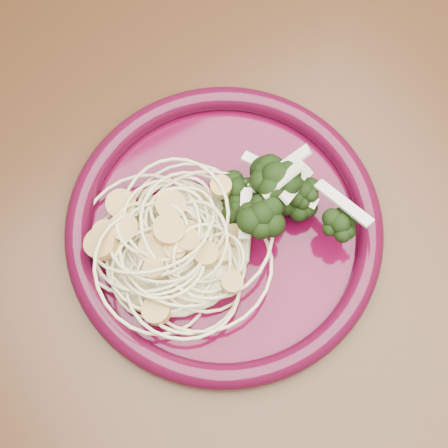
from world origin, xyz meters
TOP-DOWN VIEW (x-y plane):
  - dining_table at (0.00, 0.00)m, footprint 1.20×0.80m
  - dinner_plate at (0.06, 0.02)m, footprint 0.31×0.31m
  - spaghetti_pile at (0.02, 0.02)m, footprint 0.14×0.13m
  - scallop_cluster at (0.02, 0.02)m, footprint 0.14×0.14m
  - broccoli_pile at (0.12, 0.02)m, footprint 0.09×0.14m
  - onion_garnish at (0.12, 0.02)m, footprint 0.06×0.09m

SIDE VIEW (x-z plane):
  - dining_table at x=0.00m, z-range 0.28..1.03m
  - dinner_plate at x=0.06m, z-range 0.75..0.77m
  - spaghetti_pile at x=0.02m, z-range 0.76..0.79m
  - broccoli_pile at x=0.12m, z-range 0.76..0.80m
  - scallop_cluster at x=0.02m, z-range 0.79..0.83m
  - onion_garnish at x=0.12m, z-range 0.78..0.84m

